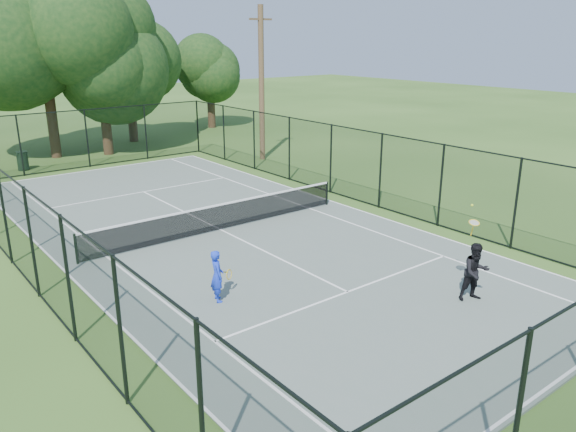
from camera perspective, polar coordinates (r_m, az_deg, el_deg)
ground at (r=19.89m, az=-6.84°, el=-1.56°), size 120.00×120.00×0.00m
tennis_court at (r=19.88m, az=-6.84°, el=-1.48°), size 11.00×24.00×0.06m
tennis_net at (r=19.71m, az=-6.90°, el=0.02°), size 10.08×0.08×0.95m
fence at (r=19.45m, az=-7.00°, el=2.61°), size 13.10×26.10×3.00m
tree_near_left at (r=33.91m, az=-23.76°, el=16.33°), size 8.11×8.11×10.58m
tree_near_mid at (r=33.81m, az=-18.62°, el=15.09°), size 6.78×6.78×8.87m
tree_near_right at (r=37.74m, az=-16.01°, el=14.93°), size 5.79×5.79×8.00m
tree_far_right at (r=42.61m, az=-7.92°, el=13.57°), size 4.29×4.29×5.67m
trash_bin_right at (r=31.75m, az=-25.35°, el=5.09°), size 0.58×0.58×0.97m
utility_pole at (r=30.95m, az=-2.71°, el=13.29°), size 1.40×0.30×8.11m
player_blue at (r=14.46m, az=-7.20°, el=-6.05°), size 0.81×0.57×1.37m
player_black at (r=15.14m, az=18.52°, el=-5.39°), size 0.92×1.03×2.36m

